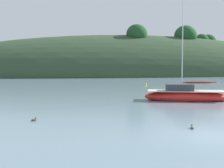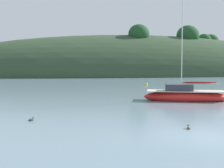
# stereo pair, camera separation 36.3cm
# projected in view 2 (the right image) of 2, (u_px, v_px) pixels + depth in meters

# --- Properties ---
(ground_plane) EXTENTS (400.00, 400.00, 0.00)m
(ground_plane) POSITION_uv_depth(u_px,v_px,m) (206.00, 137.00, 12.72)
(ground_plane) COLOR slate
(far_shoreline_hill) EXTENTS (150.00, 36.00, 31.63)m
(far_shoreline_hill) POSITION_uv_depth(u_px,v_px,m) (143.00, 76.00, 98.56)
(far_shoreline_hill) COLOR #2D422B
(far_shoreline_hill) RESTS_ON ground
(sailboat_cream_ketch) EXTENTS (8.21, 5.23, 11.27)m
(sailboat_cream_ketch) POSITION_uv_depth(u_px,v_px,m) (185.00, 96.00, 26.27)
(sailboat_cream_ketch) COLOR red
(sailboat_cream_ketch) RESTS_ON ground
(mooring_buoy_inner) EXTENTS (0.44, 0.44, 0.54)m
(mooring_buoy_inner) POSITION_uv_depth(u_px,v_px,m) (188.00, 85.00, 48.20)
(mooring_buoy_inner) COLOR red
(mooring_buoy_inner) RESTS_ON ground
(mooring_buoy_outer) EXTENTS (0.44, 0.44, 0.54)m
(mooring_buoy_outer) POSITION_uv_depth(u_px,v_px,m) (147.00, 85.00, 48.21)
(mooring_buoy_outer) COLOR yellow
(mooring_buoy_outer) RESTS_ON ground
(duck_straggler) EXTENTS (0.29, 0.42, 0.24)m
(duck_straggler) POSITION_uv_depth(u_px,v_px,m) (189.00, 128.00, 14.30)
(duck_straggler) COLOR brown
(duck_straggler) RESTS_ON ground
(duck_trailing) EXTENTS (0.37, 0.37, 0.24)m
(duck_trailing) POSITION_uv_depth(u_px,v_px,m) (31.00, 120.00, 16.48)
(duck_trailing) COLOR #2D2823
(duck_trailing) RESTS_ON ground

